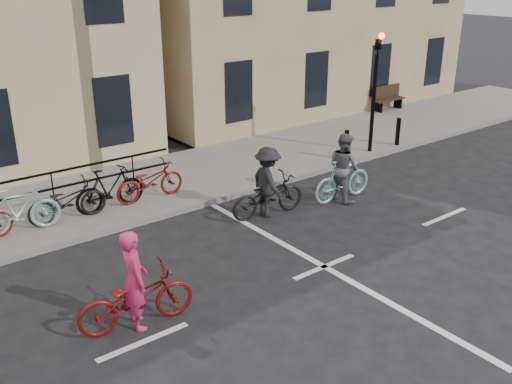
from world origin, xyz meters
TOP-DOWN VIEW (x-y plane):
  - ground at (0.00, 0.00)m, footprint 120.00×120.00m
  - sidewalk at (-4.00, 6.00)m, footprint 46.00×4.00m
  - traffic_light at (6.20, 4.34)m, footprint 0.18×0.30m
  - bollard_east at (5.00, 4.25)m, footprint 0.14×0.14m
  - bollard_west at (7.40, 4.25)m, footprint 0.14×0.14m
  - bench at (11.00, 7.73)m, footprint 1.60×0.41m
  - parked_bikes at (-4.35, 5.04)m, footprint 8.30×1.23m
  - cyclist_pink at (-3.85, 0.48)m, footprint 2.04×1.00m
  - cyclist_grey at (2.85, 2.29)m, footprint 1.84×0.88m
  - cyclist_dark at (0.70, 2.68)m, footprint 1.99×1.17m

SIDE VIEW (x-z plane):
  - ground at x=0.00m, z-range 0.00..0.00m
  - sidewalk at x=-4.00m, z-range 0.00..0.15m
  - bollard_east at x=5.00m, z-range 0.15..1.05m
  - bollard_west at x=7.40m, z-range 0.15..1.05m
  - cyclist_pink at x=-3.85m, z-range -0.27..1.47m
  - parked_bikes at x=-4.35m, z-range 0.12..1.17m
  - cyclist_dark at x=0.70m, z-range -0.18..1.53m
  - bench at x=11.00m, z-range 0.19..1.16m
  - cyclist_grey at x=2.85m, z-range -0.17..1.59m
  - traffic_light at x=6.20m, z-range 0.50..4.40m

